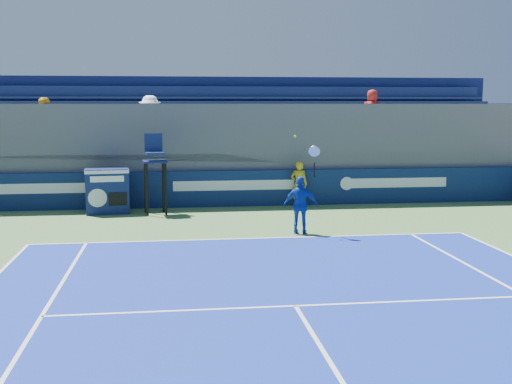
{
  "coord_description": "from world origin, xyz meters",
  "views": [
    {
      "loc": [
        -2.0,
        -3.79,
        3.37
      ],
      "look_at": [
        0.0,
        11.5,
        1.25
      ],
      "focal_mm": 45.0,
      "sensor_mm": 36.0,
      "label": 1
    }
  ],
  "objects": [
    {
      "name": "umpire_chair",
      "position": [
        -2.54,
        15.96,
        1.53
      ],
      "size": [
        0.79,
        0.79,
        2.48
      ],
      "color": "black",
      "rests_on": "ground"
    },
    {
      "name": "ball_person",
      "position": [
        2.11,
        16.75,
        0.76
      ],
      "size": [
        0.62,
        0.49,
        1.5
      ],
      "primitive_type": "imported",
      "rotation": [
        0.0,
        0.0,
        2.88
      ],
      "color": "gold",
      "rests_on": "apron"
    },
    {
      "name": "stadium_seating",
      "position": [
        -0.02,
        19.14,
        1.84
      ],
      "size": [
        21.0,
        4.05,
        4.4
      ],
      "color": "#56565B",
      "rests_on": "ground"
    },
    {
      "name": "match_clock",
      "position": [
        -4.01,
        16.22,
        0.74
      ],
      "size": [
        1.39,
        0.85,
        1.4
      ],
      "color": "#101C51",
      "rests_on": "ground"
    },
    {
      "name": "back_hoarding",
      "position": [
        0.0,
        17.1,
        0.6
      ],
      "size": [
        20.4,
        0.21,
        1.2
      ],
      "color": "#0D1E49",
      "rests_on": "ground"
    },
    {
      "name": "tennis_player",
      "position": [
        1.29,
        12.35,
        0.77
      ],
      "size": [
        0.94,
        0.61,
        2.57
      ],
      "color": "#143EA6",
      "rests_on": "apron"
    }
  ]
}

